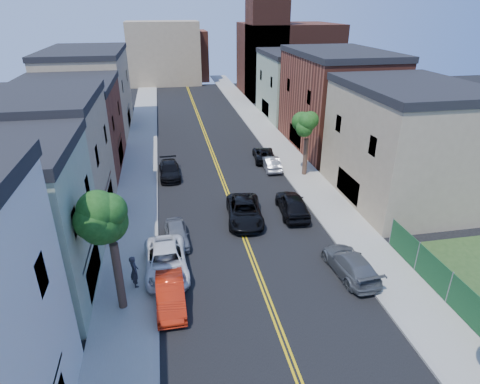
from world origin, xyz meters
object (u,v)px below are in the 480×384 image
white_pickup (166,262)px  grey_car_left (177,234)px  black_car_left (169,170)px  pedestrian_left (134,271)px  silver_car_right (271,163)px  red_sedan (170,294)px  dark_car_right_far (264,154)px  grey_car_right (350,264)px  black_suv_lane (244,211)px  black_car_right (292,204)px

white_pickup → grey_car_left: bearing=75.0°
black_car_left → pedestrian_left: (-2.45, -16.36, 0.46)m
white_pickup → silver_car_right: 18.66m
red_sedan → black_car_left: (0.50, 18.22, -0.03)m
silver_car_right → pedestrian_left: size_ratio=2.03×
red_sedan → dark_car_right_far: red_sedan is taller
grey_car_right → grey_car_left: bearing=-32.7°
white_pickup → dark_car_right_far: 20.89m
grey_car_right → dark_car_right_far: bearing=-92.9°
red_sedan → black_car_left: bearing=87.7°
pedestrian_left → grey_car_right: bearing=-108.9°
black_car_left → dark_car_right_far: (9.95, 2.79, -0.04)m
grey_car_right → black_suv_lane: black_suv_lane is taller
red_sedan → black_suv_lane: (5.83, 8.56, 0.06)m
red_sedan → grey_car_right: (10.83, 0.77, -0.00)m
dark_car_right_far → grey_car_left: bearing=62.4°
grey_car_left → pedestrian_left: 5.20m
white_pickup → pedestrian_left: (-1.79, -1.16, 0.37)m
red_sedan → black_car_right: 13.15m
black_car_left → black_suv_lane: 11.04m
black_car_left → red_sedan: bearing=-93.0°
red_sedan → black_car_left: red_sedan is taller
grey_car_left → dark_car_right_far: bearing=53.4°
red_sedan → pedestrian_left: 2.73m
grey_car_right → pedestrian_left: 12.84m
grey_car_right → white_pickup: bearing=-15.6°
grey_car_left → black_car_left: (-0.13, 11.87, 0.02)m
grey_car_left → black_car_left: bearing=87.8°
black_car_left → pedestrian_left: 16.55m
white_pickup → silver_car_right: size_ratio=1.38×
grey_car_left → white_pickup: bearing=-106.1°
white_pickup → grey_car_right: bearing=-13.2°
red_sedan → white_pickup: size_ratio=0.78×
grey_car_left → black_car_right: black_car_right is taller
black_suv_lane → pedestrian_left: pedestrian_left is taller
red_sedan → pedestrian_left: (-1.96, 1.86, 0.42)m
black_car_right → black_car_left: bearing=-40.9°
silver_car_right → black_car_left: bearing=2.5°
silver_car_right → black_car_right: bearing=87.2°
white_pickup → black_car_left: bearing=85.8°
black_car_left → grey_car_right: (10.34, -17.46, 0.03)m
silver_car_right → dark_car_right_far: 2.68m
white_pickup → black_suv_lane: 8.17m
white_pickup → red_sedan: bearing=-88.5°
black_car_right → pedestrian_left: size_ratio=2.52×
red_sedan → pedestrian_left: pedestrian_left is taller
red_sedan → grey_car_left: bearing=83.6°
dark_car_right_far → black_suv_lane: 13.28m
black_car_right → white_pickup: bearing=35.1°
black_car_left → black_car_right: bearing=-46.9°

